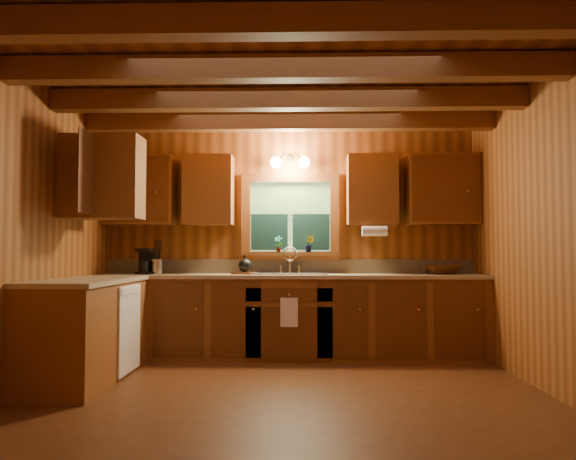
# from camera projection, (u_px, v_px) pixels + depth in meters

# --- Properties ---
(room) EXTENTS (4.20, 4.20, 4.20)m
(room) POSITION_uv_depth(u_px,v_px,m) (286.00, 232.00, 4.32)
(room) COLOR #4E2A13
(room) RESTS_ON ground
(ceiling_beams) EXTENTS (4.20, 2.54, 0.18)m
(ceiling_beams) POSITION_uv_depth(u_px,v_px,m) (286.00, 86.00, 4.37)
(ceiling_beams) COLOR brown
(ceiling_beams) RESTS_ON room
(base_cabinets) EXTENTS (4.20, 2.22, 0.86)m
(base_cabinets) POSITION_uv_depth(u_px,v_px,m) (241.00, 321.00, 5.57)
(base_cabinets) COLOR brown
(base_cabinets) RESTS_ON ground
(countertop) EXTENTS (4.20, 2.24, 0.04)m
(countertop) POSITION_uv_depth(u_px,v_px,m) (243.00, 277.00, 5.60)
(countertop) COLOR tan
(countertop) RESTS_ON base_cabinets
(backsplash) EXTENTS (4.20, 0.02, 0.16)m
(backsplash) POSITION_uv_depth(u_px,v_px,m) (290.00, 266.00, 6.19)
(backsplash) COLOR tan
(backsplash) RESTS_ON room
(dishwasher_panel) EXTENTS (0.02, 0.60, 0.80)m
(dishwasher_panel) POSITION_uv_depth(u_px,v_px,m) (129.00, 329.00, 4.99)
(dishwasher_panel) COLOR white
(dishwasher_panel) RESTS_ON base_cabinets
(upper_cabinets) EXTENTS (4.19, 1.77, 0.78)m
(upper_cabinets) POSITION_uv_depth(u_px,v_px,m) (237.00, 187.00, 5.78)
(upper_cabinets) COLOR brown
(upper_cabinets) RESTS_ON room
(window) EXTENTS (1.12, 0.08, 1.00)m
(window) POSITION_uv_depth(u_px,v_px,m) (290.00, 219.00, 6.19)
(window) COLOR brown
(window) RESTS_ON room
(window_sill) EXTENTS (1.06, 0.14, 0.04)m
(window_sill) POSITION_uv_depth(u_px,v_px,m) (290.00, 254.00, 6.13)
(window_sill) COLOR brown
(window_sill) RESTS_ON room
(wall_sconce) EXTENTS (0.45, 0.21, 0.17)m
(wall_sconce) POSITION_uv_depth(u_px,v_px,m) (290.00, 162.00, 6.10)
(wall_sconce) COLOR black
(wall_sconce) RESTS_ON room
(paper_towel_roll) EXTENTS (0.27, 0.11, 0.11)m
(paper_towel_roll) POSITION_uv_depth(u_px,v_px,m) (374.00, 231.00, 5.83)
(paper_towel_roll) COLOR white
(paper_towel_roll) RESTS_ON upper_cabinets
(dish_towel) EXTENTS (0.18, 0.01, 0.30)m
(dish_towel) POSITION_uv_depth(u_px,v_px,m) (289.00, 312.00, 5.55)
(dish_towel) COLOR white
(dish_towel) RESTS_ON base_cabinets
(sink) EXTENTS (0.82, 0.48, 0.43)m
(sink) POSITION_uv_depth(u_px,v_px,m) (290.00, 278.00, 5.90)
(sink) COLOR silver
(sink) RESTS_ON countertop
(coffee_maker) EXTENTS (0.16, 0.20, 0.28)m
(coffee_maker) POSITION_uv_depth(u_px,v_px,m) (145.00, 261.00, 5.93)
(coffee_maker) COLOR black
(coffee_maker) RESTS_ON countertop
(utensil_crock) EXTENTS (0.13, 0.13, 0.37)m
(utensil_crock) POSITION_uv_depth(u_px,v_px,m) (157.00, 266.00, 5.94)
(utensil_crock) COLOR silver
(utensil_crock) RESTS_ON countertop
(cutting_board) EXTENTS (0.28, 0.22, 0.02)m
(cutting_board) POSITION_uv_depth(u_px,v_px,m) (245.00, 273.00, 5.87)
(cutting_board) COLOR #532B11
(cutting_board) RESTS_ON countertop
(teakettle) EXTENTS (0.14, 0.14, 0.18)m
(teakettle) POSITION_uv_depth(u_px,v_px,m) (245.00, 265.00, 5.88)
(teakettle) COLOR black
(teakettle) RESTS_ON cutting_board
(wicker_basket) EXTENTS (0.44, 0.44, 0.10)m
(wicker_basket) POSITION_uv_depth(u_px,v_px,m) (442.00, 270.00, 5.90)
(wicker_basket) COLOR #48230C
(wicker_basket) RESTS_ON countertop
(potted_plant_left) EXTENTS (0.11, 0.08, 0.19)m
(potted_plant_left) POSITION_uv_depth(u_px,v_px,m) (278.00, 244.00, 6.12)
(potted_plant_left) COLOR #532B11
(potted_plant_left) RESTS_ON window_sill
(potted_plant_right) EXTENTS (0.11, 0.10, 0.19)m
(potted_plant_right) POSITION_uv_depth(u_px,v_px,m) (309.00, 244.00, 6.12)
(potted_plant_right) COLOR #532B11
(potted_plant_right) RESTS_ON window_sill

